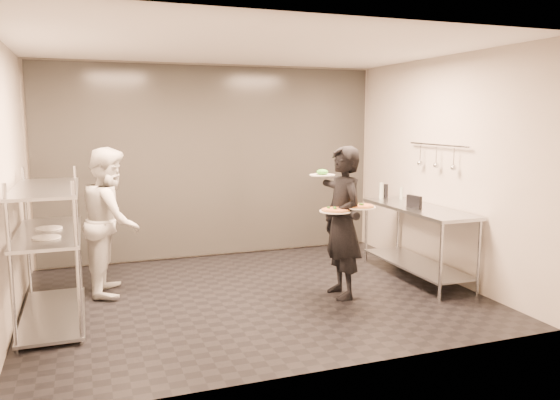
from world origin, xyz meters
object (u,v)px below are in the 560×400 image
object	(u,v)px
pizza_plate_near	(336,210)
pass_rack	(49,246)
bottle_clear	(401,193)
waiter	(343,223)
bottle_dark	(386,191)
prep_counter	(417,230)
salad_plate	(322,173)
pos_monitor	(414,202)
bottle_green	(381,191)
chef	(111,221)
pizza_plate_far	(361,206)

from	to	relation	value
pizza_plate_near	pass_rack	bearing A→B (deg)	170.19
bottle_clear	waiter	bearing A→B (deg)	-144.54
bottle_dark	prep_counter	bearing A→B (deg)	-90.24
bottle_clear	salad_plate	bearing A→B (deg)	-155.99
pos_monitor	waiter	bearing A→B (deg)	-176.75
salad_plate	waiter	bearing A→B (deg)	-70.30
waiter	bottle_clear	xyz separation A→B (m)	(1.39, 0.99, 0.14)
bottle_dark	salad_plate	bearing A→B (deg)	-148.48
bottle_clear	pass_rack	bearing A→B (deg)	-171.85
pizza_plate_near	bottle_green	size ratio (longest dim) A/B	1.59
waiter	bottle_dark	world-z (taller)	waiter
chef	bottle_clear	xyz separation A→B (m)	(3.85, -0.08, 0.15)
chef	pass_rack	bearing A→B (deg)	146.72
pass_rack	pizza_plate_far	world-z (taller)	pass_rack
bottle_green	bottle_clear	xyz separation A→B (m)	(0.22, -0.16, -0.03)
chef	bottle_green	distance (m)	3.63
pass_rack	pos_monitor	world-z (taller)	pass_rack
prep_counter	salad_plate	bearing A→B (deg)	-178.72
salad_plate	pass_rack	bearing A→B (deg)	179.47
chef	bottle_green	size ratio (longest dim) A/B	7.69
prep_counter	bottle_green	xyz separation A→B (m)	(-0.07, 0.80, 0.41)
pass_rack	pos_monitor	size ratio (longest dim) A/B	7.02
waiter	pizza_plate_near	world-z (taller)	waiter
pass_rack	prep_counter	size ratio (longest dim) A/B	0.89
waiter	bottle_green	bearing A→B (deg)	135.20
salad_plate	bottle_green	bearing A→B (deg)	32.93
pass_rack	chef	size ratio (longest dim) A/B	0.94
pass_rack	chef	bearing A→B (deg)	48.70
prep_counter	waiter	xyz separation A→B (m)	(-1.24, -0.35, 0.24)
pizza_plate_near	salad_plate	xyz separation A→B (m)	(0.05, 0.48, 0.36)
pass_rack	pizza_plate_near	world-z (taller)	pass_rack
chef	pizza_plate_near	distance (m)	2.61
pass_rack	pizza_plate_far	bearing A→B (deg)	-9.82
chef	pizza_plate_near	bearing A→B (deg)	-110.15
bottle_green	prep_counter	bearing A→B (deg)	-85.09
pos_monitor	bottle_clear	size ratio (longest dim) A/B	1.33
prep_counter	bottle_clear	distance (m)	0.76
pass_rack	bottle_green	world-z (taller)	pass_rack
pass_rack	waiter	bearing A→B (deg)	-6.40
chef	salad_plate	distance (m)	2.52
prep_counter	bottle_dark	world-z (taller)	bottle_dark
chef	bottle_clear	distance (m)	3.85
waiter	prep_counter	bearing A→B (deg)	106.43
prep_counter	chef	size ratio (longest dim) A/B	1.05
pos_monitor	bottle_clear	distance (m)	0.77
bottle_clear	bottle_green	bearing A→B (deg)	144.32
pass_rack	salad_plate	xyz separation A→B (m)	(2.98, -0.03, 0.63)
pass_rack	bottle_clear	world-z (taller)	pass_rack
waiter	chef	bearing A→B (deg)	-112.86
prep_counter	waiter	bearing A→B (deg)	-164.19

